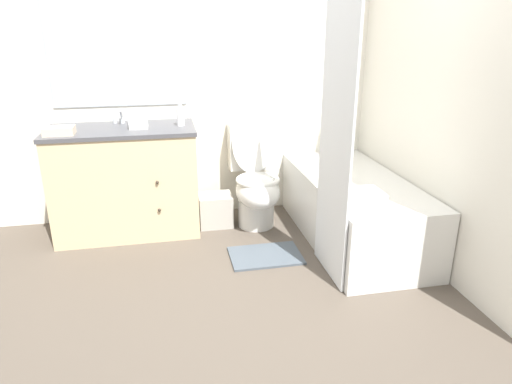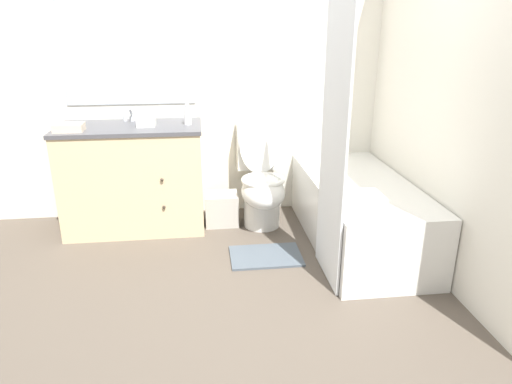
{
  "view_description": "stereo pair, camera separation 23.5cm",
  "coord_description": "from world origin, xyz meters",
  "px_view_note": "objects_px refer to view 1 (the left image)",
  "views": [
    {
      "loc": [
        -0.44,
        -2.04,
        1.56
      ],
      "look_at": [
        0.14,
        0.78,
        0.5
      ],
      "focal_mm": 32.0,
      "sensor_mm": 36.0,
      "label": 1
    },
    {
      "loc": [
        -0.21,
        -2.08,
        1.56
      ],
      "look_at": [
        0.14,
        0.78,
        0.5
      ],
      "focal_mm": 32.0,
      "sensor_mm": 36.0,
      "label": 2
    }
  ],
  "objects_px": {
    "toilet": "(255,181)",
    "tissue_box": "(138,122)",
    "bath_mat": "(265,256)",
    "vanity_cabinet": "(126,180)",
    "soap_dispenser": "(180,117)",
    "hand_towel_folded": "(59,131)",
    "bath_towel_folded": "(360,196)",
    "bathtub": "(353,208)",
    "wastebasket": "(215,210)",
    "sink_faucet": "(122,119)"
  },
  "relations": [
    {
      "from": "sink_faucet",
      "to": "bathtub",
      "type": "xyz_separation_m",
      "value": [
        1.68,
        -0.67,
        -0.62
      ]
    },
    {
      "from": "bathtub",
      "to": "tissue_box",
      "type": "relative_size",
      "value": 11.17
    },
    {
      "from": "toilet",
      "to": "hand_towel_folded",
      "type": "relative_size",
      "value": 4.28
    },
    {
      "from": "sink_faucet",
      "to": "hand_towel_folded",
      "type": "bearing_deg",
      "value": -141.16
    },
    {
      "from": "vanity_cabinet",
      "to": "tissue_box",
      "type": "xyz_separation_m",
      "value": [
        0.13,
        -0.03,
        0.46
      ]
    },
    {
      "from": "sink_faucet",
      "to": "bath_mat",
      "type": "height_order",
      "value": "sink_faucet"
    },
    {
      "from": "wastebasket",
      "to": "soap_dispenser",
      "type": "xyz_separation_m",
      "value": [
        -0.24,
        0.02,
        0.78
      ]
    },
    {
      "from": "bath_mat",
      "to": "vanity_cabinet",
      "type": "bearing_deg",
      "value": 145.44
    },
    {
      "from": "bath_towel_folded",
      "to": "sink_faucet",
      "type": "bearing_deg",
      "value": 143.93
    },
    {
      "from": "vanity_cabinet",
      "to": "hand_towel_folded",
      "type": "distance_m",
      "value": 0.62
    },
    {
      "from": "wastebasket",
      "to": "vanity_cabinet",
      "type": "bearing_deg",
      "value": 177.08
    },
    {
      "from": "vanity_cabinet",
      "to": "soap_dispenser",
      "type": "bearing_deg",
      "value": -1.91
    },
    {
      "from": "wastebasket",
      "to": "soap_dispenser",
      "type": "bearing_deg",
      "value": 175.23
    },
    {
      "from": "vanity_cabinet",
      "to": "bath_mat",
      "type": "distance_m",
      "value": 1.24
    },
    {
      "from": "sink_faucet",
      "to": "tissue_box",
      "type": "xyz_separation_m",
      "value": [
        0.13,
        -0.2,
        0.01
      ]
    },
    {
      "from": "hand_towel_folded",
      "to": "bath_mat",
      "type": "relative_size",
      "value": 0.41
    },
    {
      "from": "vanity_cabinet",
      "to": "hand_towel_folded",
      "type": "xyz_separation_m",
      "value": [
        -0.4,
        -0.15,
        0.44
      ]
    },
    {
      "from": "vanity_cabinet",
      "to": "bathtub",
      "type": "distance_m",
      "value": 1.77
    },
    {
      "from": "soap_dispenser",
      "to": "vanity_cabinet",
      "type": "bearing_deg",
      "value": 178.09
    },
    {
      "from": "vanity_cabinet",
      "to": "wastebasket",
      "type": "bearing_deg",
      "value": -2.92
    },
    {
      "from": "toilet",
      "to": "bath_towel_folded",
      "type": "relative_size",
      "value": 3.08
    },
    {
      "from": "bath_towel_folded",
      "to": "bath_mat",
      "type": "bearing_deg",
      "value": 153.84
    },
    {
      "from": "bathtub",
      "to": "hand_towel_folded",
      "type": "xyz_separation_m",
      "value": [
        -2.09,
        0.34,
        0.62
      ]
    },
    {
      "from": "bath_towel_folded",
      "to": "bathtub",
      "type": "bearing_deg",
      "value": 70.09
    },
    {
      "from": "bath_mat",
      "to": "toilet",
      "type": "bearing_deg",
      "value": 85.59
    },
    {
      "from": "hand_towel_folded",
      "to": "bath_towel_folded",
      "type": "relative_size",
      "value": 0.72
    },
    {
      "from": "hand_towel_folded",
      "to": "bath_towel_folded",
      "type": "distance_m",
      "value": 2.11
    },
    {
      "from": "vanity_cabinet",
      "to": "hand_towel_folded",
      "type": "relative_size",
      "value": 5.31
    },
    {
      "from": "soap_dispenser",
      "to": "toilet",
      "type": "bearing_deg",
      "value": -5.3
    },
    {
      "from": "sink_faucet",
      "to": "toilet",
      "type": "height_order",
      "value": "sink_faucet"
    },
    {
      "from": "hand_towel_folded",
      "to": "toilet",
      "type": "bearing_deg",
      "value": 3.47
    },
    {
      "from": "bath_mat",
      "to": "hand_towel_folded",
      "type": "bearing_deg",
      "value": 159.49
    },
    {
      "from": "vanity_cabinet",
      "to": "bathtub",
      "type": "bearing_deg",
      "value": -16.4
    },
    {
      "from": "soap_dispenser",
      "to": "hand_towel_folded",
      "type": "bearing_deg",
      "value": -170.73
    },
    {
      "from": "wastebasket",
      "to": "hand_towel_folded",
      "type": "distance_m",
      "value": 1.32
    },
    {
      "from": "tissue_box",
      "to": "wastebasket",
      "type": "bearing_deg",
      "value": -0.09
    },
    {
      "from": "tissue_box",
      "to": "bath_towel_folded",
      "type": "bearing_deg",
      "value": -33.06
    },
    {
      "from": "bath_towel_folded",
      "to": "wastebasket",
      "type": "bearing_deg",
      "value": 132.85
    },
    {
      "from": "sink_faucet",
      "to": "tissue_box",
      "type": "distance_m",
      "value": 0.24
    },
    {
      "from": "soap_dispenser",
      "to": "wastebasket",
      "type": "bearing_deg",
      "value": -4.77
    },
    {
      "from": "sink_faucet",
      "to": "soap_dispenser",
      "type": "xyz_separation_m",
      "value": [
        0.44,
        -0.19,
        0.04
      ]
    },
    {
      "from": "vanity_cabinet",
      "to": "sink_faucet",
      "type": "xyz_separation_m",
      "value": [
        -0.0,
        0.17,
        0.45
      ]
    },
    {
      "from": "wastebasket",
      "to": "soap_dispenser",
      "type": "distance_m",
      "value": 0.81
    },
    {
      "from": "toilet",
      "to": "bathtub",
      "type": "bearing_deg",
      "value": -32.44
    },
    {
      "from": "tissue_box",
      "to": "toilet",
      "type": "bearing_deg",
      "value": -2.17
    },
    {
      "from": "sink_faucet",
      "to": "bath_towel_folded",
      "type": "distance_m",
      "value": 1.92
    },
    {
      "from": "sink_faucet",
      "to": "bathtub",
      "type": "relative_size",
      "value": 0.09
    },
    {
      "from": "sink_faucet",
      "to": "bath_towel_folded",
      "type": "bearing_deg",
      "value": -36.07
    },
    {
      "from": "bathtub",
      "to": "hand_towel_folded",
      "type": "relative_size",
      "value": 7.52
    },
    {
      "from": "toilet",
      "to": "tissue_box",
      "type": "relative_size",
      "value": 6.35
    }
  ]
}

